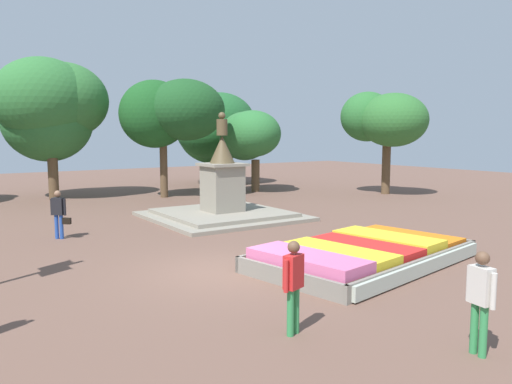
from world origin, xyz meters
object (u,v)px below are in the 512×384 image
Objects in this scene: statue_monument at (223,200)px; pedestrian_with_handbag at (59,212)px; pedestrian_near_planter at (293,281)px; pedestrian_crossing_plaza at (481,295)px; flower_planter at (363,254)px.

pedestrian_with_handbag is (-6.89, -0.61, 0.15)m from statue_monument.
pedestrian_crossing_plaza reaches higher than pedestrian_near_planter.
pedestrian_crossing_plaza reaches higher than flower_planter.
statue_monument is 3.52× the size of pedestrian_with_handbag.
statue_monument is 6.92m from pedestrian_with_handbag.
pedestrian_with_handbag reaches higher than flower_planter.
pedestrian_near_planter is (-4.70, -2.81, 0.72)m from flower_planter.
flower_planter is 10.45m from pedestrian_with_handbag.
pedestrian_crossing_plaza is (-3.28, -14.11, 0.21)m from statue_monument.
pedestrian_with_handbag is at bearing -174.98° from statue_monument.
statue_monument is 3.41× the size of pedestrian_crossing_plaza.
pedestrian_near_planter reaches higher than flower_planter.
pedestrian_near_planter is at bearing 130.19° from pedestrian_crossing_plaza.
pedestrian_near_planter reaches higher than pedestrian_with_handbag.
pedestrian_crossing_plaza is at bearing -75.03° from pedestrian_with_handbag.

